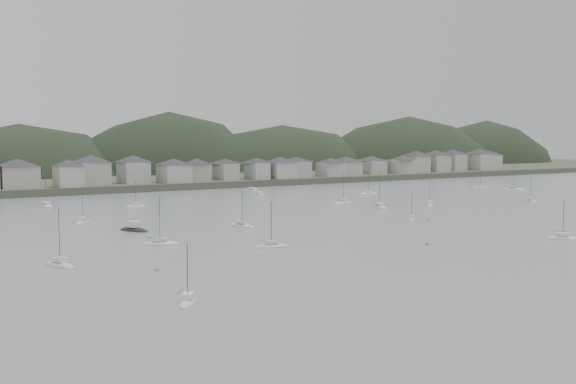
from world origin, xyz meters
TOP-DOWN VIEW (x-y plane):
  - ground at (0.00, 0.00)m, footprint 900.00×900.00m
  - far_shore_land at (0.00, 295.00)m, footprint 900.00×250.00m
  - forested_ridge at (4.83, 269.40)m, footprint 851.55×103.94m
  - waterfront_town at (50.59, 183.34)m, footprint 451.48×28.46m
  - sailboat_lead at (-58.93, 83.28)m, footprint 6.74×7.41m
  - moored_fleet at (3.69, 80.36)m, footprint 265.70×169.04m
  - motor_launch_far at (-53.81, 60.86)m, footprint 6.22×9.10m
  - mooring_buoys at (-16.60, 57.06)m, footprint 132.76×111.01m

SIDE VIEW (x-z plane):
  - forested_ridge at x=4.83m, z-range -62.57..40.00m
  - ground at x=0.00m, z-range 0.00..0.00m
  - mooring_buoys at x=-16.60m, z-range -0.20..0.50m
  - moored_fleet at x=3.69m, z-range -6.61..6.96m
  - sailboat_lead at x=-58.93m, z-range -5.04..5.39m
  - motor_launch_far at x=-53.81m, z-range -1.73..2.30m
  - far_shore_land at x=0.00m, z-range 0.00..3.00m
  - waterfront_town at x=50.59m, z-range 2.20..15.12m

